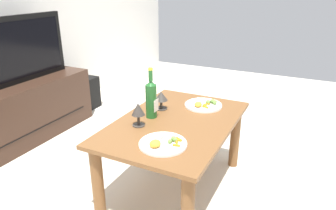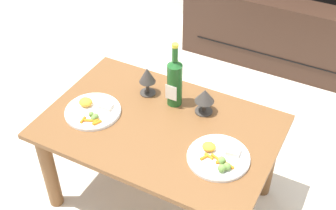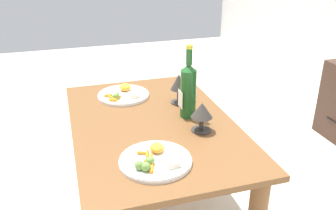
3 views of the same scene
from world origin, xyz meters
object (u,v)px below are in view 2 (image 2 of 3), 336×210
dining_table (160,141)px  tv_stand (275,26)px  goblet_left (147,77)px  dinner_plate_right (219,157)px  wine_bottle (175,81)px  dinner_plate_left (93,111)px  goblet_right (205,97)px

dining_table → tv_stand: tv_stand is taller
goblet_left → dinner_plate_right: 0.54m
wine_bottle → goblet_left: wine_bottle is taller
dinner_plate_left → dinner_plate_right: bearing=-0.1°
goblet_left → dinner_plate_right: goblet_left is taller
dining_table → dinner_plate_left: size_ratio=4.02×
wine_bottle → goblet_left: (-0.15, 0.01, -0.03)m
dining_table → wine_bottle: bearing=93.8°
wine_bottle → goblet_left: size_ratio=2.21×
tv_stand → wine_bottle: size_ratio=3.79×
tv_stand → dinner_plate_right: size_ratio=4.75×
dining_table → tv_stand: 1.54m
tv_stand → goblet_left: size_ratio=8.39×
dining_table → goblet_right: size_ratio=8.25×
goblet_right → tv_stand: bearing=91.4°
tv_stand → dinner_plate_right: 1.64m
goblet_left → dinner_plate_right: bearing=-27.3°
tv_stand → goblet_left: goblet_left is taller
tv_stand → goblet_right: 1.40m
dining_table → dinner_plate_left: (-0.31, -0.07, 0.11)m
dining_table → dinner_plate_right: bearing=-12.7°
dining_table → goblet_left: 0.31m
dinner_plate_right → goblet_left: bearing=152.7°
tv_stand → dinner_plate_left: (-0.42, -1.60, 0.26)m
dining_table → goblet_left: goblet_left is taller
dining_table → wine_bottle: wine_bottle is taller
wine_bottle → dinner_plate_left: size_ratio=1.26×
goblet_left → goblet_right: size_ratio=1.17×
goblet_left → tv_stand: bearing=79.0°
goblet_right → dinner_plate_left: goblet_right is taller
tv_stand → goblet_right: bearing=-88.6°
tv_stand → dinner_plate_left: 1.67m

